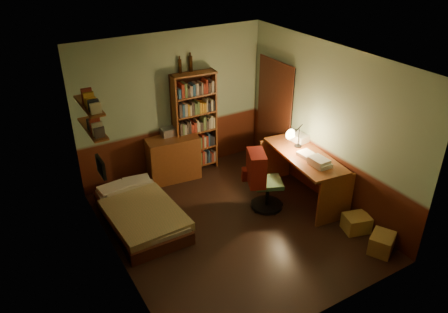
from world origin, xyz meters
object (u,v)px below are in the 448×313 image
bookshelf (195,123)px  dresser (173,158)px  mini_stereo (169,132)px  desk_lamp (299,132)px  desk (303,177)px  cardboard_box_a (382,243)px  office_chair (268,180)px  bed (140,208)px  cardboard_box_b (356,223)px

bookshelf → dresser: bearing=-165.3°
mini_stereo → desk_lamp: 2.29m
bookshelf → desk_lamp: bookshelf is taller
desk → cardboard_box_a: 1.67m
desk_lamp → office_chair: size_ratio=0.51×
bookshelf → office_chair: (0.41, -1.71, -0.43)m
mini_stereo → cardboard_box_a: mini_stereo is taller
bed → cardboard_box_b: bearing=-34.0°
mini_stereo → desk: bearing=-48.0°
office_chair → bed: bearing=-175.2°
cardboard_box_a → desk_lamp: bearing=91.1°
bed → desk: 2.69m
dresser → cardboard_box_a: 3.76m
desk → office_chair: size_ratio=1.55×
desk_lamp → cardboard_box_a: 2.14m
bookshelf → cardboard_box_b: (1.22, -2.91, -0.81)m
dresser → cardboard_box_b: dresser is taller
dresser → cardboard_box_a: dresser is taller
bed → bookshelf: bearing=34.8°
desk → cardboard_box_a: bearing=-79.3°
bed → office_chair: office_chair is taller
bed → cardboard_box_b: (2.74, -1.86, -0.13)m
bed → bookshelf: (1.52, 1.05, 0.68)m
bookshelf → desk: size_ratio=1.19×
cardboard_box_a → cardboard_box_b: (0.05, 0.53, -0.01)m
office_chair → desk_lamp: bearing=38.0°
desk_lamp → cardboard_box_a: size_ratio=1.41×
desk → bookshelf: bearing=127.4°
desk → desk_lamp: bearing=81.5°
desk_lamp → office_chair: (-0.72, -0.18, -0.60)m
mini_stereo → office_chair: office_chair is taller
dresser → office_chair: bearing=-54.3°
bed → dresser: (1.01, 0.96, 0.14)m
dresser → desk: size_ratio=0.57×
dresser → cardboard_box_b: size_ratio=2.46×
desk_lamp → office_chair: desk_lamp is taller
desk_lamp → mini_stereo: bearing=134.6°
office_chair → cardboard_box_a: 1.92m
mini_stereo → desk_lamp: (1.64, -1.57, 0.23)m
dresser → office_chair: size_ratio=0.89×
office_chair → dresser: bearing=143.4°
dresser → desk: (1.57, -1.71, 0.02)m
bookshelf → desk_lamp: bearing=-48.3°
desk_lamp → dresser: bearing=136.9°
mini_stereo → desk: 2.46m
dresser → desk_lamp: 2.30m
dresser → cardboard_box_b: (1.73, -2.82, -0.27)m
desk → mini_stereo: bearing=137.4°
desk → office_chair: 0.66m
bookshelf → office_chair: bookshelf is taller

